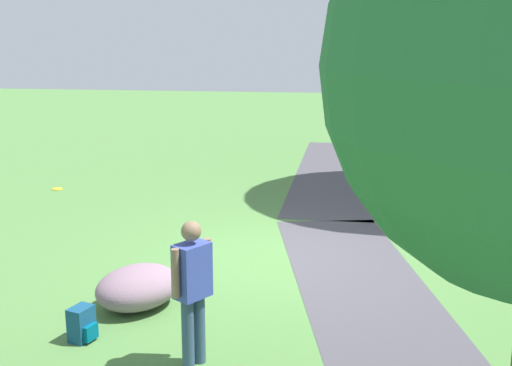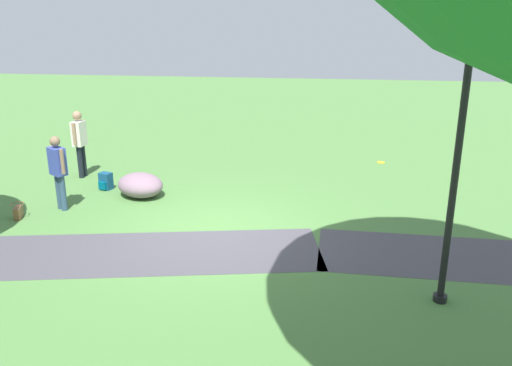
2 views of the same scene
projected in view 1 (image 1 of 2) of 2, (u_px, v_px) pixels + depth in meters
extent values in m
plane|color=#4C7A3C|center=(284.00, 257.00, 10.37)|extent=(48.00, 48.00, 0.00)
cube|color=#46444B|center=(334.00, 173.00, 16.07)|extent=(8.04, 1.94, 0.01)
cube|color=#46444B|center=(379.00, 314.00, 8.35)|extent=(8.19, 3.28, 0.01)
cylinder|color=black|center=(405.00, 196.00, 13.74)|extent=(0.20, 0.20, 0.10)
cylinder|color=black|center=(409.00, 112.00, 13.33)|extent=(0.10, 0.10, 3.57)
sphere|color=white|center=(415.00, 11.00, 12.87)|extent=(0.28, 0.28, 0.28)
ellipsoid|color=gray|center=(138.00, 287.00, 8.53)|extent=(1.45, 1.39, 0.53)
cylinder|color=#314A64|center=(188.00, 333.00, 7.00)|extent=(0.13, 0.13, 0.77)
cylinder|color=#314A64|center=(199.00, 328.00, 7.11)|extent=(0.13, 0.13, 0.77)
cube|color=#3849A4|center=(192.00, 271.00, 6.90)|extent=(0.43, 0.40, 0.58)
cylinder|color=#856951|center=(176.00, 273.00, 6.73)|extent=(0.08, 0.08, 0.51)
cylinder|color=#856951|center=(208.00, 262.00, 7.05)|extent=(0.08, 0.08, 0.51)
sphere|color=#856951|center=(191.00, 231.00, 6.80)|extent=(0.21, 0.21, 0.21)
cube|color=navy|center=(81.00, 324.00, 7.65)|extent=(0.33, 0.28, 0.40)
cube|color=#035370|center=(91.00, 332.00, 7.61)|extent=(0.20, 0.12, 0.18)
cylinder|color=gold|center=(57.00, 189.00, 14.49)|extent=(0.22, 0.22, 0.02)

